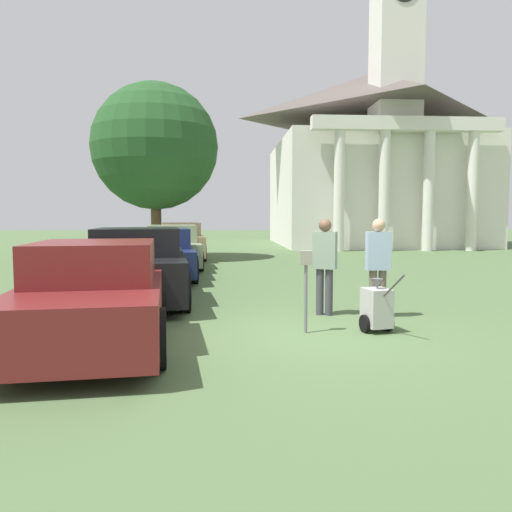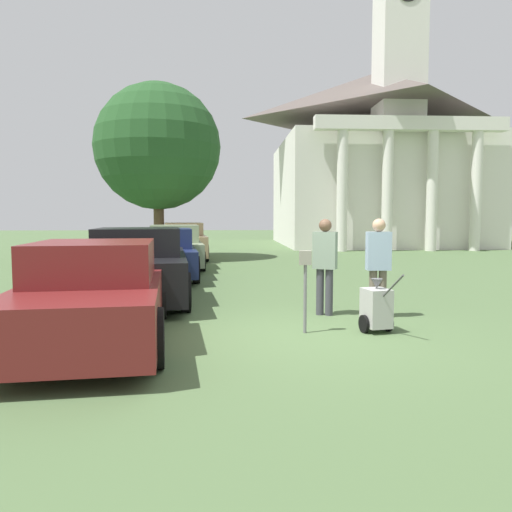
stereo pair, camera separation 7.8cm
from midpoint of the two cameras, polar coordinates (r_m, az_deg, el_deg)
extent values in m
plane|color=#4C663D|center=(7.78, 5.34, -8.95)|extent=(120.00, 120.00, 0.00)
cube|color=maroon|center=(7.59, -17.39, -5.17)|extent=(2.31, 4.92, 0.71)
cube|color=maroon|center=(7.33, -17.71, -0.56)|extent=(1.79, 2.16, 0.55)
cylinder|color=black|center=(9.21, -21.58, -4.81)|extent=(0.26, 0.75, 0.74)
cylinder|color=black|center=(9.01, -10.54, -4.77)|extent=(0.26, 0.75, 0.74)
cylinder|color=black|center=(6.12, -10.94, -9.19)|extent=(0.26, 0.75, 0.74)
cube|color=black|center=(10.97, -12.97, -1.87)|extent=(2.43, 4.85, 0.81)
cube|color=black|center=(10.73, -13.09, 1.64)|extent=(1.90, 2.14, 0.56)
cylinder|color=black|center=(12.52, -16.89, -2.24)|extent=(0.26, 0.77, 0.76)
cylinder|color=black|center=(12.42, -8.22, -2.14)|extent=(0.26, 0.77, 0.76)
cylinder|color=black|center=(9.68, -19.03, -4.23)|extent=(0.26, 0.77, 0.76)
cylinder|color=black|center=(9.56, -7.77, -4.14)|extent=(0.26, 0.77, 0.76)
cube|color=#19234C|center=(15.06, -10.33, -0.32)|extent=(2.32, 5.02, 0.70)
cube|color=#19234C|center=(14.83, -10.37, 2.04)|extent=(1.79, 2.20, 0.55)
cylinder|color=black|center=(16.60, -13.30, -0.56)|extent=(0.26, 0.77, 0.75)
cylinder|color=black|center=(16.59, -7.23, -0.48)|extent=(0.26, 0.77, 0.75)
cylinder|color=black|center=(13.62, -14.09, -1.66)|extent=(0.26, 0.77, 0.75)
cylinder|color=black|center=(13.60, -6.68, -1.57)|extent=(0.26, 0.77, 0.75)
cube|color=gray|center=(18.05, -9.16, 0.48)|extent=(2.37, 5.08, 0.74)
cube|color=gray|center=(17.82, -9.18, 2.57)|extent=(1.84, 2.23, 0.59)
cylinder|color=black|center=(19.60, -11.83, 0.12)|extent=(0.25, 0.70, 0.68)
cylinder|color=black|center=(19.61, -6.57, 0.19)|extent=(0.25, 0.70, 0.68)
cylinder|color=black|center=(16.57, -12.22, -0.67)|extent=(0.25, 0.70, 0.68)
cylinder|color=black|center=(16.58, -5.99, -0.59)|extent=(0.25, 0.70, 0.68)
cube|color=tan|center=(21.74, -8.17, 1.31)|extent=(2.33, 5.40, 0.83)
cube|color=tan|center=(21.50, -8.18, 3.09)|extent=(1.78, 2.36, 0.53)
cylinder|color=black|center=(23.37, -10.38, 0.86)|extent=(0.26, 0.72, 0.70)
cylinder|color=black|center=(23.41, -6.16, 0.92)|extent=(0.26, 0.72, 0.70)
cylinder|color=black|center=(20.13, -10.49, 0.29)|extent=(0.26, 0.72, 0.70)
cylinder|color=black|center=(20.18, -5.59, 0.35)|extent=(0.26, 0.72, 0.70)
cylinder|color=slate|center=(7.81, 5.92, -4.91)|extent=(0.05, 0.05, 1.07)
cube|color=gray|center=(7.73, 5.96, -0.21)|extent=(0.18, 0.09, 0.22)
cylinder|color=#3F3F47|center=(9.25, 8.59, -4.12)|extent=(0.14, 0.14, 0.86)
cylinder|color=#3F3F47|center=(9.29, 7.57, -4.07)|extent=(0.14, 0.14, 0.86)
cube|color=gray|center=(9.19, 8.13, 0.65)|extent=(0.47, 0.37, 0.68)
sphere|color=brown|center=(9.17, 8.16, 3.49)|extent=(0.23, 0.23, 0.23)
cylinder|color=#665B4C|center=(9.22, 14.48, -4.22)|extent=(0.14, 0.14, 0.86)
cylinder|color=#665B4C|center=(9.18, 13.45, -4.24)|extent=(0.14, 0.14, 0.86)
cube|color=#99B2CC|center=(9.12, 14.06, 0.56)|extent=(0.43, 0.24, 0.68)
sphere|color=tan|center=(9.10, 14.11, 3.43)|extent=(0.23, 0.23, 0.23)
cube|color=#B2B2AD|center=(8.08, 13.85, -5.77)|extent=(0.44, 0.50, 0.60)
cone|color=#59595B|center=(8.02, 13.91, -3.10)|extent=(0.18, 0.18, 0.16)
cylinder|color=#4C4C4C|center=(7.62, 15.62, -3.38)|extent=(0.15, 0.58, 0.43)
cylinder|color=black|center=(8.03, 12.50, -7.59)|extent=(0.11, 0.28, 0.28)
cylinder|color=black|center=(8.23, 15.11, -7.34)|extent=(0.11, 0.28, 0.28)
cube|color=silver|center=(33.95, 13.23, 6.92)|extent=(11.95, 12.27, 6.60)
pyramid|color=#564C47|center=(34.80, 13.42, 17.29)|extent=(12.18, 12.52, 2.97)
cylinder|color=silver|center=(26.52, 9.90, 7.32)|extent=(0.56, 0.56, 6.27)
cylinder|color=silver|center=(27.16, 14.85, 7.17)|extent=(0.56, 0.56, 6.27)
cylinder|color=silver|center=(28.00, 19.54, 6.98)|extent=(0.56, 0.56, 6.27)
cylinder|color=silver|center=(29.00, 23.92, 6.76)|extent=(0.56, 0.56, 6.27)
cube|color=silver|center=(27.94, 17.40, 14.24)|extent=(10.15, 0.70, 0.70)
cube|color=silver|center=(30.96, 16.14, 21.99)|extent=(2.40, 2.40, 9.18)
cylinder|color=brown|center=(21.75, -10.92, 2.97)|extent=(0.44, 0.44, 2.50)
sphere|color=#234C23|center=(21.94, -11.06, 12.15)|extent=(5.30, 5.30, 5.30)
camera|label=1|loc=(0.04, -89.75, 0.02)|focal=35.00mm
camera|label=2|loc=(0.04, 90.25, -0.02)|focal=35.00mm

